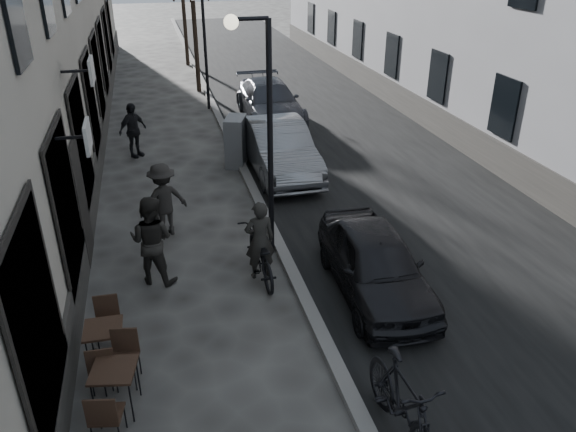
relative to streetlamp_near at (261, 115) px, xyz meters
name	(u,v)px	position (x,y,z in m)	size (l,w,h in m)	color
road	(312,116)	(4.02, 10.00, -3.16)	(7.30, 60.00, 0.00)	black
kerb	(220,121)	(0.37, 10.00, -3.10)	(0.25, 60.00, 0.12)	slate
streetlamp_near	(261,115)	(0.00, 0.00, 0.00)	(0.90, 0.28, 5.09)	black
streetlamp_far	(200,29)	(0.00, 12.00, 0.00)	(0.90, 0.28, 5.09)	black
bistro_set_b	(116,385)	(-3.06, -4.06, -2.69)	(0.74, 1.59, 0.91)	black
bistro_set_c	(105,342)	(-3.26, -2.99, -2.71)	(0.62, 1.49, 0.88)	black
utility_cabinet	(236,141)	(0.27, 5.51, -2.41)	(0.55, 1.00, 1.50)	slate
bicycle	(260,254)	(-0.28, -0.95, -2.64)	(0.69, 1.98, 1.04)	black
cyclist_rider	(260,240)	(-0.28, -0.95, -2.31)	(0.62, 0.41, 1.70)	black
pedestrian_near	(152,240)	(-2.40, -0.60, -2.22)	(0.91, 0.71, 1.88)	black
pedestrian_mid	(163,200)	(-2.08, 1.41, -2.27)	(1.15, 0.66, 1.78)	black
pedestrian_far	(133,130)	(-2.77, 6.98, -2.29)	(1.02, 0.42, 1.74)	black
car_near	(375,263)	(1.79, -2.06, -2.50)	(1.57, 3.90, 1.33)	black
car_mid	(279,148)	(1.40, 4.57, -2.40)	(1.62, 4.64, 1.53)	gray
car_far	(270,101)	(2.27, 9.88, -2.44)	(2.02, 4.97, 1.44)	#383B43
moped	(403,404)	(0.78, -5.58, -2.51)	(0.61, 2.15, 1.29)	black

